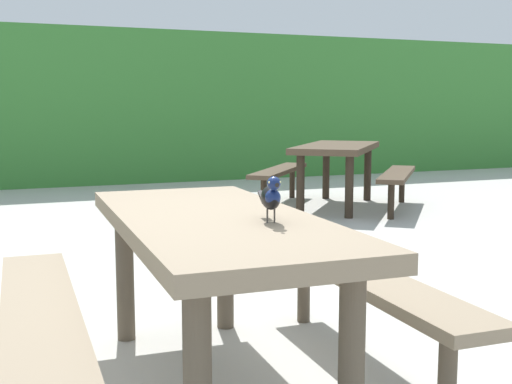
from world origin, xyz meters
TOP-DOWN VIEW (x-y plane):
  - ground_plane at (0.00, 0.00)m, footprint 60.00×60.00m
  - hedge_wall at (0.00, 8.29)m, footprint 28.00×2.15m
  - picnic_table_foreground at (-0.02, -0.18)m, footprint 1.73×1.82m
  - bird_grackle at (0.13, -0.44)m, footprint 0.10×0.29m
  - picnic_table_mid_left at (2.87, 4.03)m, footprint 2.38×2.39m

SIDE VIEW (x-z plane):
  - ground_plane at x=0.00m, z-range 0.00..0.00m
  - picnic_table_foreground at x=-0.02m, z-range 0.19..0.93m
  - picnic_table_mid_left at x=2.87m, z-range 0.19..0.93m
  - bird_grackle at x=0.13m, z-range 0.75..0.94m
  - hedge_wall at x=0.00m, z-range 0.00..2.34m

